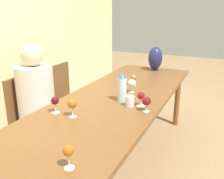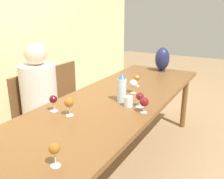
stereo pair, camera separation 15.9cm
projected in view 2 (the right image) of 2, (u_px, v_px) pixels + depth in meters
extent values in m
plane|color=#937551|center=(113.00, 171.00, 2.53)|extent=(14.00, 14.00, 0.00)
cube|color=brown|center=(113.00, 102.00, 2.30)|extent=(2.94, 0.91, 0.04)
cylinder|color=brown|center=(184.00, 102.00, 3.39)|extent=(0.07, 0.07, 0.74)
cylinder|color=brown|center=(137.00, 94.00, 3.72)|extent=(0.07, 0.07, 0.74)
cylinder|color=silver|center=(122.00, 90.00, 2.22)|extent=(0.08, 0.08, 0.21)
cone|color=#33599E|center=(122.00, 76.00, 2.18)|extent=(0.07, 0.07, 0.05)
cylinder|color=silver|center=(128.00, 101.00, 2.11)|extent=(0.08, 0.08, 0.09)
cylinder|color=#1E234C|center=(162.00, 70.00, 3.35)|extent=(0.10, 0.10, 0.01)
ellipsoid|color=#1E234C|center=(162.00, 59.00, 3.31)|extent=(0.19, 0.19, 0.30)
cylinder|color=silver|center=(144.00, 112.00, 2.01)|extent=(0.06, 0.06, 0.00)
cylinder|color=silver|center=(144.00, 109.00, 2.00)|extent=(0.01, 0.01, 0.06)
sphere|color=maroon|center=(144.00, 102.00, 1.98)|extent=(0.07, 0.07, 0.07)
cylinder|color=silver|center=(140.00, 106.00, 2.13)|extent=(0.07, 0.07, 0.00)
cylinder|color=silver|center=(140.00, 103.00, 2.12)|extent=(0.01, 0.01, 0.06)
sphere|color=maroon|center=(140.00, 96.00, 2.10)|extent=(0.07, 0.07, 0.07)
cylinder|color=silver|center=(133.00, 93.00, 2.48)|extent=(0.06, 0.06, 0.00)
cylinder|color=silver|center=(133.00, 90.00, 2.47)|extent=(0.01, 0.01, 0.06)
sphere|color=silver|center=(134.00, 84.00, 2.45)|extent=(0.08, 0.08, 0.08)
cylinder|color=silver|center=(54.00, 111.00, 2.03)|extent=(0.07, 0.07, 0.00)
cylinder|color=silver|center=(54.00, 107.00, 2.02)|extent=(0.01, 0.01, 0.07)
sphere|color=#510C14|center=(53.00, 99.00, 2.00)|extent=(0.06, 0.06, 0.06)
cylinder|color=silver|center=(56.00, 166.00, 1.32)|extent=(0.06, 0.06, 0.00)
cylinder|color=silver|center=(55.00, 159.00, 1.31)|extent=(0.01, 0.01, 0.08)
sphere|color=#995B19|center=(54.00, 148.00, 1.29)|extent=(0.06, 0.06, 0.06)
cylinder|color=silver|center=(137.00, 86.00, 2.70)|extent=(0.06, 0.06, 0.00)
cylinder|color=silver|center=(137.00, 83.00, 2.69)|extent=(0.01, 0.01, 0.06)
sphere|color=#995B19|center=(137.00, 78.00, 2.67)|extent=(0.07, 0.07, 0.07)
cylinder|color=silver|center=(70.00, 115.00, 1.95)|extent=(0.06, 0.06, 0.00)
cylinder|color=silver|center=(70.00, 111.00, 1.94)|extent=(0.01, 0.01, 0.07)
sphere|color=#995B19|center=(69.00, 103.00, 1.91)|extent=(0.07, 0.07, 0.07)
cube|color=brown|center=(42.00, 122.00, 2.63)|extent=(0.44, 0.44, 0.04)
cube|color=brown|center=(26.00, 96.00, 2.64)|extent=(0.40, 0.03, 0.47)
cylinder|color=brown|center=(44.00, 154.00, 2.45)|extent=(0.04, 0.04, 0.42)
cylinder|color=brown|center=(69.00, 138.00, 2.77)|extent=(0.04, 0.04, 0.42)
cylinder|color=brown|center=(17.00, 145.00, 2.63)|extent=(0.04, 0.04, 0.42)
cylinder|color=brown|center=(43.00, 130.00, 2.94)|extent=(0.04, 0.04, 0.42)
cube|color=brown|center=(78.00, 103.00, 3.16)|extent=(0.44, 0.44, 0.04)
cube|color=brown|center=(65.00, 82.00, 3.18)|extent=(0.40, 0.03, 0.47)
cylinder|color=brown|center=(83.00, 128.00, 2.99)|extent=(0.04, 0.04, 0.42)
cylinder|color=brown|center=(99.00, 117.00, 3.30)|extent=(0.04, 0.04, 0.42)
cylinder|color=brown|center=(58.00, 122.00, 3.16)|extent=(0.04, 0.04, 0.42)
cylinder|color=brown|center=(76.00, 112.00, 3.48)|extent=(0.04, 0.04, 0.42)
cube|color=#2D2D38|center=(48.00, 141.00, 2.66)|extent=(0.27, 0.20, 0.46)
cylinder|color=beige|center=(39.00, 93.00, 2.53)|extent=(0.36, 0.36, 0.59)
sphere|color=beige|center=(35.00, 54.00, 2.41)|extent=(0.22, 0.22, 0.22)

